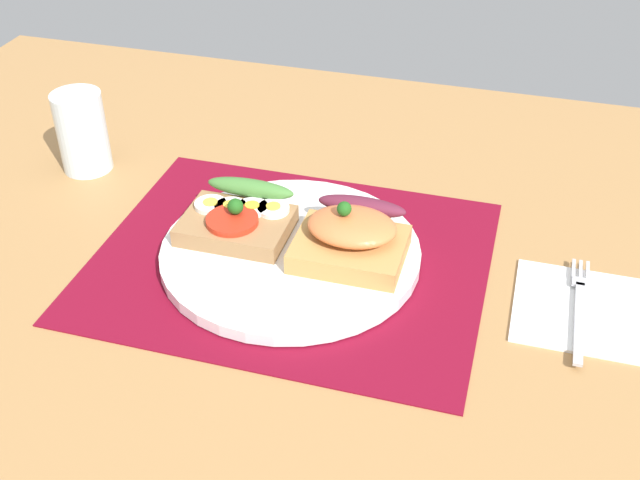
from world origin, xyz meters
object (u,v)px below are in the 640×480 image
object	(u,v)px
napkin	(588,311)
fork	(580,305)
plate	(291,253)
drinking_glass	(82,132)
sandwich_salmon	(352,235)
sandwich_egg_tomato	(239,217)

from	to	relation	value
napkin	fork	bearing A→B (deg)	172.81
plate	napkin	size ratio (longest dim) A/B	1.93
plate	drinking_glass	bearing A→B (deg)	159.38
sandwich_salmon	napkin	xyz separation A→B (cm)	(22.33, -1.16, -3.29)
sandwich_egg_tomato	fork	distance (cm)	33.51
sandwich_salmon	drinking_glass	bearing A→B (deg)	164.05
sandwich_egg_tomato	sandwich_salmon	xyz separation A→B (cm)	(11.86, -0.84, 0.62)
napkin	drinking_glass	xyz separation A→B (cm)	(-56.52, 10.93, 4.39)
fork	drinking_glass	bearing A→B (deg)	169.00
plate	sandwich_egg_tomato	size ratio (longest dim) A/B	2.41
drinking_glass	sandwich_salmon	bearing A→B (deg)	-15.95
plate	sandwich_salmon	distance (cm)	6.55
sandwich_egg_tomato	napkin	size ratio (longest dim) A/B	0.80
sandwich_salmon	napkin	bearing A→B (deg)	-2.98
napkin	drinking_glass	distance (cm)	57.73
plate	sandwich_salmon	world-z (taller)	sandwich_salmon
plate	drinking_glass	world-z (taller)	drinking_glass
fork	napkin	bearing A→B (deg)	-7.19
plate	drinking_glass	distance (cm)	30.43
napkin	fork	world-z (taller)	fork
plate	sandwich_egg_tomato	xyz separation A→B (cm)	(-5.93, 1.71, 2.05)
plate	napkin	world-z (taller)	plate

